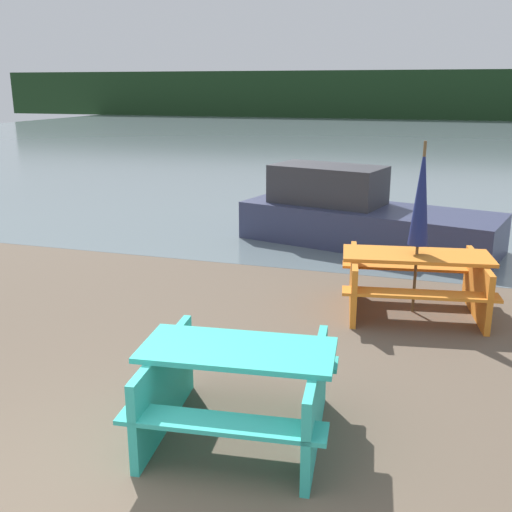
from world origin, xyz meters
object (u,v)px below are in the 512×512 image
at_px(picnic_table_teal, 238,384).
at_px(boat, 358,216).
at_px(umbrella_navy, 421,195).
at_px(picnic_table_orange, 415,277).

relative_size(picnic_table_teal, boat, 0.35).
height_order(picnic_table_teal, umbrella_navy, umbrella_navy).
height_order(picnic_table_teal, boat, boat).
bearing_deg(umbrella_navy, picnic_table_teal, -110.46).
height_order(picnic_table_teal, picnic_table_orange, picnic_table_teal).
distance_m(picnic_table_orange, boat, 3.40).
xyz_separation_m(picnic_table_orange, umbrella_navy, (0.00, 0.00, 1.03)).
xyz_separation_m(umbrella_navy, boat, (-1.14, 3.20, -0.99)).
bearing_deg(boat, umbrella_navy, -56.05).
relative_size(umbrella_navy, boat, 0.45).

